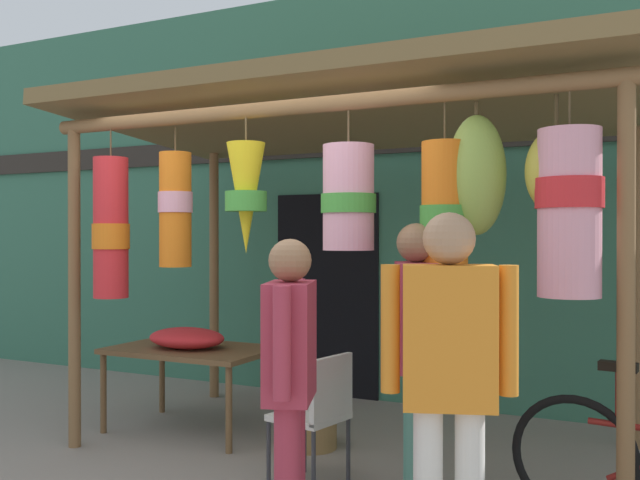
{
  "coord_description": "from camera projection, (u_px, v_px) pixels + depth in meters",
  "views": [
    {
      "loc": [
        2.43,
        -3.85,
        1.59
      ],
      "look_at": [
        0.14,
        0.82,
        1.56
      ],
      "focal_mm": 39.49,
      "sensor_mm": 36.0,
      "label": 1
    }
  ],
  "objects": [
    {
      "name": "flower_heap_on_table",
      "position": [
        188.0,
        338.0,
        5.66
      ],
      "size": [
        0.66,
        0.46,
        0.17
      ],
      "color": "red",
      "rests_on": "display_table"
    },
    {
      "name": "folding_chair",
      "position": [
        318.0,
        408.0,
        4.41
      ],
      "size": [
        0.47,
        0.47,
        0.84
      ],
      "color": "beige",
      "rests_on": "ground_plane"
    },
    {
      "name": "shop_facade",
      "position": [
        386.0,
        193.0,
        6.85
      ],
      "size": [
        12.89,
        0.29,
        4.01
      ],
      "color": "#387056",
      "rests_on": "ground_plane"
    },
    {
      "name": "wicker_basket_by_table",
      "position": [
        310.0,
        434.0,
        5.26
      ],
      "size": [
        0.4,
        0.4,
        0.2
      ],
      "primitive_type": "cylinder",
      "color": "olive",
      "rests_on": "ground_plane"
    },
    {
      "name": "customer_foreground",
      "position": [
        290.0,
        370.0,
        3.47
      ],
      "size": [
        0.34,
        0.56,
        1.57
      ],
      "color": "#B23347",
      "rests_on": "ground_plane"
    },
    {
      "name": "shopper_by_bananas",
      "position": [
        416.0,
        341.0,
        4.03
      ],
      "size": [
        0.36,
        0.55,
        1.66
      ],
      "color": "#4C8E7A",
      "rests_on": "ground_plane"
    },
    {
      "name": "vendor_in_orange",
      "position": [
        449.0,
        370.0,
        3.07
      ],
      "size": [
        0.56,
        0.34,
        1.69
      ],
      "color": "silver",
      "rests_on": "ground_plane"
    },
    {
      "name": "market_stall_canopy",
      "position": [
        357.0,
        142.0,
        4.96
      ],
      "size": [
        4.31,
        2.33,
        2.67
      ],
      "color": "brown",
      "rests_on": "ground_plane"
    },
    {
      "name": "display_table",
      "position": [
        192.0,
        355.0,
        5.72
      ],
      "size": [
        1.3,
        0.84,
        0.68
      ],
      "color": "brown",
      "rests_on": "ground_plane"
    }
  ]
}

